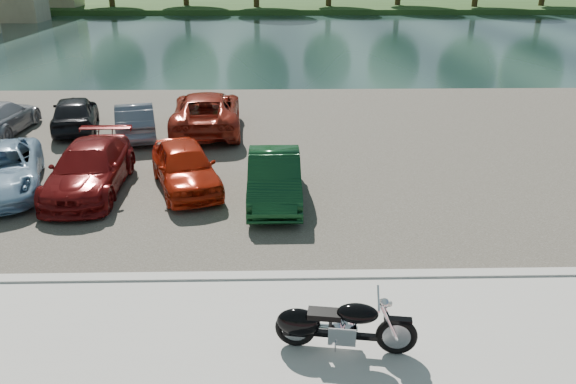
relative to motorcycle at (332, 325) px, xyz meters
name	(u,v)px	position (x,y,z in m)	size (l,w,h in m)	color
ground	(323,341)	(-0.11, 0.31, -0.56)	(200.00, 200.00, 0.00)	#595447
promenade	(328,379)	(-0.11, -0.69, -0.51)	(60.00, 6.00, 0.10)	#B7B3AC
kerb	(315,277)	(-0.11, 2.31, -0.49)	(60.00, 0.30, 0.14)	#B7B3AC
parking_lot	(298,145)	(-0.11, 11.31, -0.54)	(60.00, 18.00, 0.04)	#3D3931
river	(284,38)	(-0.11, 40.31, -0.56)	(120.00, 40.00, 0.00)	#182C2C
far_bank	(280,5)	(-0.11, 72.31, -0.26)	(120.00, 24.00, 0.60)	#244017
motorcycle	(332,325)	(0.00, 0.00, 0.00)	(2.32, 0.78, 1.05)	black
car_3	(90,169)	(-6.08, 7.13, 0.14)	(1.85, 4.56, 1.32)	#660E0E
car_4	(185,166)	(-3.46, 7.29, 0.14)	(1.56, 3.87, 1.32)	#B0210B
car_5	(274,177)	(-0.94, 6.38, 0.13)	(1.38, 3.95, 1.30)	#103A1C
car_8	(75,113)	(-8.49, 13.28, 0.14)	(1.56, 3.89, 1.32)	black
car_9	(135,120)	(-6.02, 12.37, 0.10)	(1.32, 3.79, 1.25)	slate
car_10	(206,111)	(-3.50, 13.09, 0.22)	(2.46, 5.34, 1.48)	maroon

